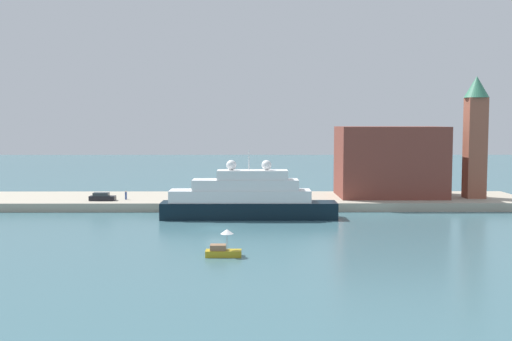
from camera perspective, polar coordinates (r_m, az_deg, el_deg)
The scene contains 9 objects.
ground at distance 89.56m, azimuth -3.79°, elevation -5.35°, with size 400.00×400.00×0.00m, color #3D6670.
quay_dock at distance 114.28m, azimuth -3.04°, elevation -2.82°, with size 110.00×18.27×1.50m, color #ADA38E.
large_yacht at distance 98.03m, azimuth -0.89°, elevation -2.65°, with size 27.83×4.91×10.99m.
small_motorboat at distance 70.96m, azimuth -3.07°, elevation -7.21°, with size 4.09×1.63×3.14m.
harbor_building at distance 117.28m, azimuth 12.25°, elevation 0.82°, with size 19.18×12.67×12.96m, color brown.
bell_tower at distance 118.82m, azimuth 19.60°, elevation 3.37°, with size 4.44×4.44×22.06m.
parked_car at distance 112.09m, azimuth -14.01°, elevation -2.40°, with size 4.50×1.67×1.41m.
person_figure at distance 112.54m, azimuth -11.92°, elevation -2.27°, with size 0.36×0.36×1.58m.
mooring_bollard at distance 106.83m, azimuth -4.19°, elevation -2.75°, with size 0.53×0.53×0.70m, color black.
Camera 1 is at (5.30, -88.08, 15.30)m, focal length 43.34 mm.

